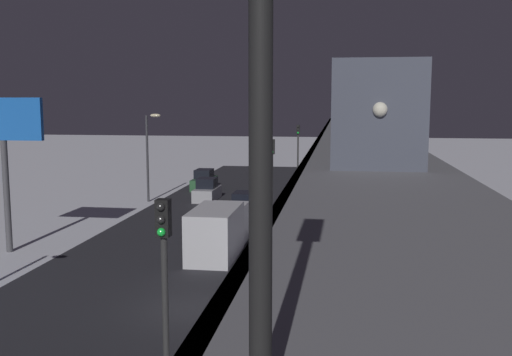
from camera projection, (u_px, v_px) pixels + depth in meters
ground_plane at (189, 308)px, 24.35m from camera, size 240.00×240.00×0.00m
avenue_asphalt at (99, 303)px, 24.92m from camera, size 11.00×107.46×0.01m
elevated_railway at (367, 179)px, 22.56m from camera, size 5.00×107.46×6.58m
subway_train at (356, 106)px, 44.26m from camera, size 2.94×55.47×3.40m
rail_signal at (260, 2)px, 3.65m from camera, size 0.36×0.41×4.00m
sedan_blue at (244, 208)px, 43.11m from camera, size 1.80×4.42×1.97m
sedan_silver_2 at (207, 191)px, 51.03m from camera, size 1.80×4.06×1.97m
sedan_green at (204, 181)px, 57.57m from camera, size 1.80×4.61×1.97m
box_truck at (219, 230)px, 33.10m from camera, size 2.40×7.40×2.80m
traffic_light_near at (165, 290)px, 13.80m from camera, size 0.32×0.44×6.40m
traffic_light_mid at (272, 175)px, 35.23m from camera, size 0.32×0.44×6.40m
traffic_light_far at (298, 147)px, 56.66m from camera, size 0.32×0.44×6.40m
commercial_billboard at (3, 134)px, 32.63m from camera, size 4.80×0.36×8.90m
street_lamp_far at (150, 147)px, 49.68m from camera, size 1.35×0.44×7.65m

